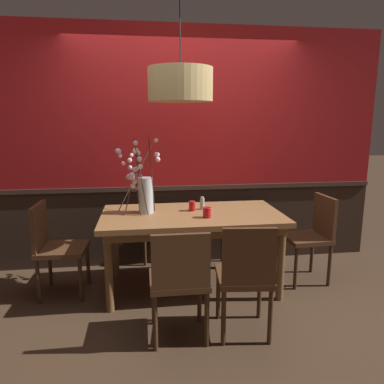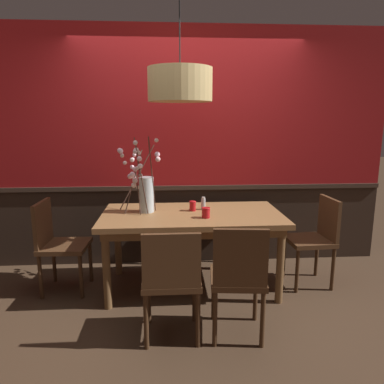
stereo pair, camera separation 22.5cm
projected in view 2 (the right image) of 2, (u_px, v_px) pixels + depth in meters
ground_plane at (192, 287)px, 3.61m from camera, size 24.00×24.00×0.00m
back_wall at (188, 150)px, 4.05m from camera, size 4.49×0.14×2.64m
dining_table at (192, 222)px, 3.47m from camera, size 1.73×0.91×0.77m
chair_near_side_right at (238, 275)px, 2.67m from camera, size 0.45×0.46×0.91m
chair_far_side_left at (163, 216)px, 4.35m from camera, size 0.48×0.47×0.90m
chair_head_west_end at (57, 241)px, 3.45m from camera, size 0.45×0.44×0.89m
chair_near_side_left at (172, 277)px, 2.65m from camera, size 0.44×0.41×0.88m
chair_far_side_right at (210, 216)px, 4.35m from camera, size 0.42×0.40×0.88m
chair_head_east_end at (316, 236)px, 3.59m from camera, size 0.45×0.43×0.90m
vase_with_blossoms at (144, 188)px, 3.47m from camera, size 0.43×0.48×0.74m
candle_holder_nearer_center at (206, 213)px, 3.28m from camera, size 0.08×0.08×0.10m
candle_holder_nearer_edge at (193, 206)px, 3.54m from camera, size 0.07×0.07×0.10m
condiment_bottle at (203, 204)px, 3.59m from camera, size 0.04×0.04×0.13m
pendant_lamp at (180, 85)px, 3.17m from camera, size 0.57×0.57×0.84m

